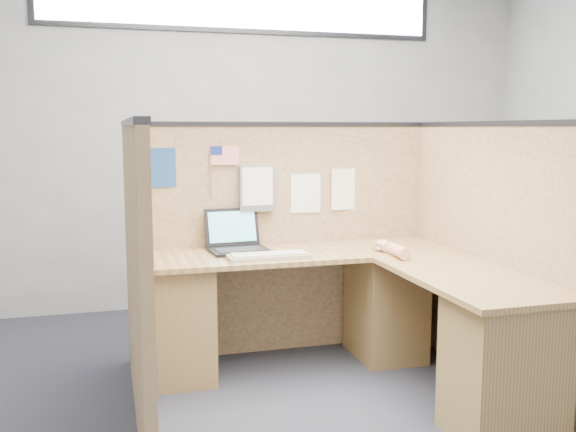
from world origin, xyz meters
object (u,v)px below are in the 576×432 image
object	(u,v)px
l_desk	(348,320)
mouse	(382,247)
laptop	(237,240)
keyboard	(269,256)

from	to	relation	value
l_desk	mouse	bearing A→B (deg)	39.25
laptop	keyboard	bearing A→B (deg)	-71.96
laptop	keyboard	size ratio (longest dim) A/B	0.76
laptop	mouse	size ratio (longest dim) A/B	3.47
laptop	keyboard	xyz separation A→B (m)	(0.13, -0.31, -0.05)
keyboard	mouse	bearing A→B (deg)	3.32
l_desk	keyboard	bearing A→B (deg)	151.05
l_desk	mouse	world-z (taller)	mouse
laptop	keyboard	world-z (taller)	laptop
laptop	mouse	xyz separation A→B (m)	(0.87, -0.27, -0.04)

